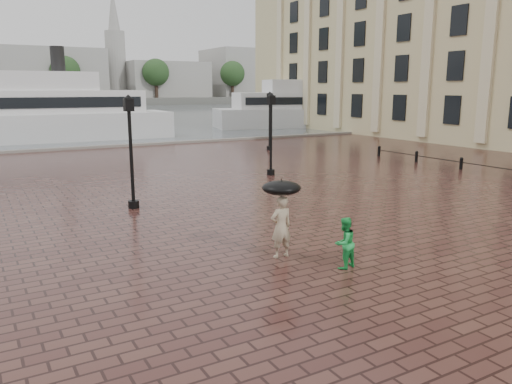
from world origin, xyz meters
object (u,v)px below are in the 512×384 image
street_lamps (172,132)px  adult_pedestrian (281,227)px  child_pedestrian (344,243)px  ferry_near (26,113)px  ferry_far (311,108)px

street_lamps → adult_pedestrian: 15.86m
child_pedestrian → street_lamps: bearing=-106.7°
ferry_near → ferry_far: size_ratio=1.05×
ferry_far → child_pedestrian: bearing=-110.9°
street_lamps → ferry_near: size_ratio=0.82×
adult_pedestrian → ferry_near: ferry_near is taller
adult_pedestrian → ferry_far: size_ratio=0.07×
child_pedestrian → ferry_far: bearing=-136.4°
child_pedestrian → ferry_near: (-3.86, 40.25, 1.87)m
ferry_near → street_lamps: bearing=-75.8°
street_lamps → ferry_near: bearing=103.2°
street_lamps → child_pedestrian: street_lamps is taller
child_pedestrian → ferry_far: ferry_far is taller
adult_pedestrian → ferry_near: (-2.86, 38.66, 1.67)m
adult_pedestrian → ferry_near: size_ratio=0.07×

